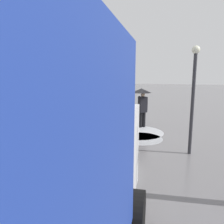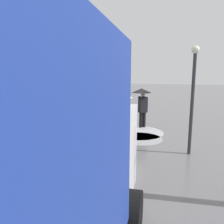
{
  "view_description": "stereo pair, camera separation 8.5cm",
  "coord_description": "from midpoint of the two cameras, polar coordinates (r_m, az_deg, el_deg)",
  "views": [
    {
      "loc": [
        -2.17,
        11.01,
        2.98
      ],
      "look_at": [
        0.27,
        0.65,
        1.05
      ],
      "focal_mm": 35.68,
      "sensor_mm": 36.0,
      "label": 1
    },
    {
      "loc": [
        -2.26,
        10.99,
        2.98
      ],
      "look_at": [
        0.27,
        0.65,
        1.05
      ],
      "focal_mm": 35.68,
      "sensor_mm": 36.0,
      "label": 2
    }
  ],
  "objects": [
    {
      "name": "ground_plane",
      "position": [
        11.61,
        1.82,
        -4.6
      ],
      "size": [
        90.0,
        90.0,
        0.0
      ],
      "primitive_type": "plane",
      "color": "slate"
    },
    {
      "name": "pedestrian_black_side",
      "position": [
        12.02,
        -2.15,
        3.6
      ],
      "size": [
        1.04,
        1.04,
        2.15
      ],
      "color": "black",
      "rests_on": "ground"
    },
    {
      "name": "street_lamp",
      "position": [
        8.33,
        19.85,
        5.47
      ],
      "size": [
        0.28,
        0.28,
        3.86
      ],
      "color": "#2D2D33",
      "rests_on": "ground"
    },
    {
      "name": "pedestrian_far_side",
      "position": [
        10.9,
        -1.81,
        2.91
      ],
      "size": [
        1.04,
        1.04,
        2.15
      ],
      "color": "black",
      "rests_on": "ground"
    },
    {
      "name": "slush_patch_under_van",
      "position": [
        10.24,
        7.01,
        -6.71
      ],
      "size": [
        2.01,
        2.01,
        0.01
      ],
      "primitive_type": "cylinder",
      "color": "#999BA0",
      "rests_on": "ground"
    },
    {
      "name": "pedestrian_white_side",
      "position": [
        9.55,
        1.82,
        1.86
      ],
      "size": [
        1.04,
        1.04,
        2.15
      ],
      "color": "black",
      "rests_on": "ground"
    },
    {
      "name": "slush_patch_near_cluster",
      "position": [
        11.25,
        5.95,
        -5.12
      ],
      "size": [
        2.74,
        2.74,
        0.01
      ],
      "primitive_type": "cylinder",
      "color": "#ADAFB5",
      "rests_on": "ground"
    },
    {
      "name": "cargo_van_parked_right",
      "position": [
        13.52,
        -11.39,
        2.42
      ],
      "size": [
        2.36,
        5.41,
        2.6
      ],
      "color": "gray",
      "rests_on": "ground"
    },
    {
      "name": "shopping_cart_vendor",
      "position": [
        11.51,
        2.31,
        -1.84
      ],
      "size": [
        0.72,
        0.92,
        1.02
      ],
      "color": "#B2B2B7",
      "rests_on": "ground"
    },
    {
      "name": "slush_patch_mid_street",
      "position": [
        10.59,
        -1.47,
        -6.05
      ],
      "size": [
        2.83,
        2.83,
        0.01
      ],
      "primitive_type": "cylinder",
      "color": "#ADAFB5",
      "rests_on": "ground"
    },
    {
      "name": "pedestrian_pink_side",
      "position": [
        11.98,
        7.46,
        3.5
      ],
      "size": [
        1.04,
        1.04,
        2.15
      ],
      "color": "black",
      "rests_on": "ground"
    },
    {
      "name": "hand_dolly_boxes",
      "position": [
        11.53,
        -3.05,
        -0.32
      ],
      "size": [
        0.69,
        0.82,
        1.54
      ],
      "color": "#515156",
      "rests_on": "ground"
    }
  ]
}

